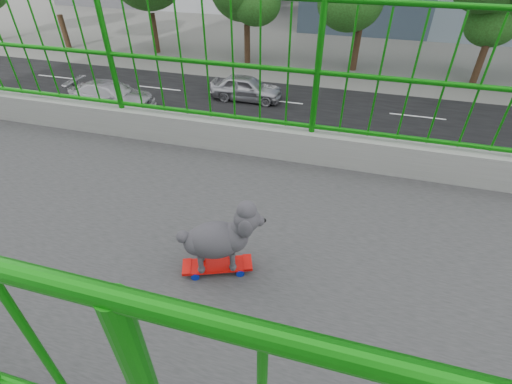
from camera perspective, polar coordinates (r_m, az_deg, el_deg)
The scene contains 6 objects.
road at distance 17.69m, azimuth -0.76°, elevation 6.69°, with size 18.00×90.00×0.02m, color black.
skateboard at distance 2.47m, azimuth -6.04°, elevation -11.41°, with size 0.29×0.47×0.06m.
poodle at distance 2.28m, azimuth -5.71°, elevation -7.00°, with size 0.34×0.52×0.46m.
car_2 at distance 16.34m, azimuth 18.66°, elevation 4.79°, with size 2.43×5.27×1.46m, color silver.
car_3 at distance 23.38m, azimuth -21.59°, elevation 13.89°, with size 2.07×5.09×1.48m, color #A5A5AA.
car_4 at distance 22.92m, azimuth -1.50°, elevation 15.97°, with size 1.74×4.33×1.48m, color #A5A5AA.
Camera 1 is at (1.69, 4.32, 8.88)m, focal length 25.60 mm.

